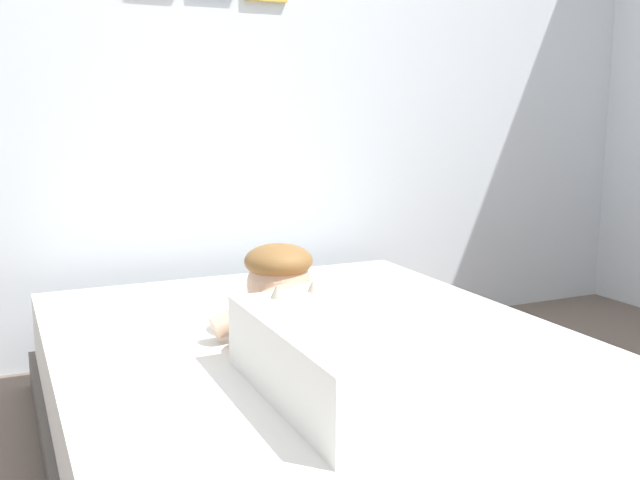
# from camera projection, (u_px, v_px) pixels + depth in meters

# --- Properties ---
(back_wall) EXTENTS (4.34, 0.12, 2.50)m
(back_wall) POSITION_uv_depth(u_px,v_px,m) (210.00, 51.00, 2.95)
(back_wall) COLOR silver
(back_wall) RESTS_ON ground
(bed) EXTENTS (1.50, 2.08, 0.36)m
(bed) POSITION_uv_depth(u_px,v_px,m) (334.00, 411.00, 2.01)
(bed) COLOR #4C4742
(bed) RESTS_ON ground
(pillow) EXTENTS (0.52, 0.32, 0.11)m
(pillow) POSITION_uv_depth(u_px,v_px,m) (310.00, 285.00, 2.49)
(pillow) COLOR white
(pillow) RESTS_ON bed
(person_lying) EXTENTS (0.43, 0.92, 0.27)m
(person_lying) POSITION_uv_depth(u_px,v_px,m) (332.00, 333.00, 1.78)
(person_lying) COLOR white
(person_lying) RESTS_ON bed
(dog) EXTENTS (0.26, 0.57, 0.21)m
(dog) POSITION_uv_depth(u_px,v_px,m) (337.00, 353.00, 1.64)
(dog) COLOR beige
(dog) RESTS_ON bed
(coffee_cup) EXTENTS (0.12, 0.09, 0.07)m
(coffee_cup) POSITION_uv_depth(u_px,v_px,m) (334.00, 290.00, 2.49)
(coffee_cup) COLOR #D84C47
(coffee_cup) RESTS_ON bed
(cell_phone) EXTENTS (0.07, 0.14, 0.01)m
(cell_phone) POSITION_uv_depth(u_px,v_px,m) (300.00, 392.00, 1.67)
(cell_phone) COLOR black
(cell_phone) RESTS_ON bed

